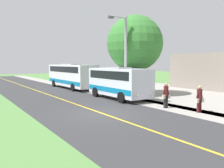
% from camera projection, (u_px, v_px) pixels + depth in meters
% --- Properties ---
extents(ground_plane, '(120.00, 120.00, 0.00)m').
position_uv_depth(ground_plane, '(102.00, 113.00, 14.86)').
color(ground_plane, '#548442').
extents(road_surface, '(8.00, 100.00, 0.01)m').
position_uv_depth(road_surface, '(102.00, 113.00, 14.86)').
color(road_surface, '#333335').
rests_on(road_surface, ground).
extents(sidewalk, '(2.40, 100.00, 0.01)m').
position_uv_depth(sidewalk, '(161.00, 105.00, 17.70)').
color(sidewalk, '#9E9991').
rests_on(sidewalk, ground).
extents(road_centre_line, '(0.16, 100.00, 0.00)m').
position_uv_depth(road_centre_line, '(102.00, 113.00, 14.86)').
color(road_centre_line, gold).
rests_on(road_centre_line, ground).
extents(shuttle_bus_front, '(2.63, 6.98, 2.84)m').
position_uv_depth(shuttle_bus_front, '(119.00, 81.00, 21.02)').
color(shuttle_bus_front, silver).
rests_on(shuttle_bus_front, ground).
extents(transit_bus_rear, '(2.59, 10.38, 3.10)m').
position_uv_depth(transit_bus_rear, '(71.00, 75.00, 29.78)').
color(transit_bus_rear, white).
rests_on(transit_bus_rear, ground).
extents(pedestrian_with_bags, '(0.72, 0.34, 1.75)m').
position_uv_depth(pedestrian_with_bags, '(199.00, 98.00, 15.10)').
color(pedestrian_with_bags, '#4C1919').
rests_on(pedestrian_with_bags, ground).
extents(pedestrian_waiting, '(0.72, 0.34, 1.81)m').
position_uv_depth(pedestrian_waiting, '(166.00, 94.00, 16.62)').
color(pedestrian_waiting, '#262628').
rests_on(pedestrian_waiting, ground).
extents(street_light_pole, '(1.97, 0.24, 7.29)m').
position_uv_depth(street_light_pole, '(125.00, 53.00, 20.70)').
color(street_light_pole, '#9E9EA3').
rests_on(street_light_pole, ground).
extents(tree_curbside, '(5.60, 5.60, 7.97)m').
position_uv_depth(tree_curbside, '(135.00, 43.00, 23.42)').
color(tree_curbside, '#4C3826').
rests_on(tree_curbside, ground).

